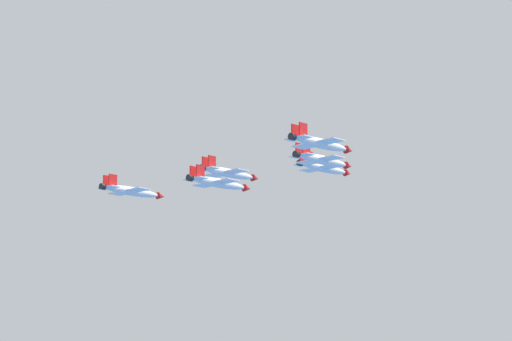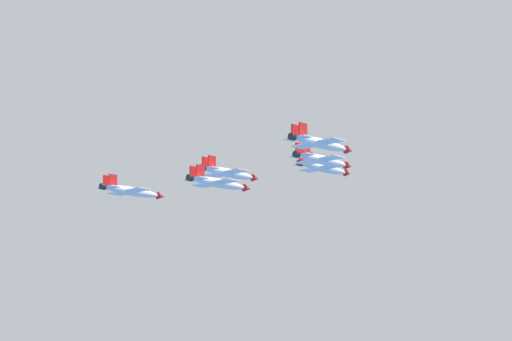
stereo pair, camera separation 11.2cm
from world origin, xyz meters
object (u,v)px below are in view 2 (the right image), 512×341
(jet_left_wingman, at_px, (229,173))
(jet_slot_rear, at_px, (219,183))
(jet_lead, at_px, (324,168))
(jet_right_wingman, at_px, (323,160))
(jet_right_outer, at_px, (321,143))
(jet_left_outer, at_px, (132,191))

(jet_left_wingman, relative_size, jet_slot_rear, 1.04)
(jet_lead, height_order, jet_slot_rear, jet_lead)
(jet_left_wingman, distance_m, jet_slot_rear, 23.01)
(jet_right_wingman, bearing_deg, jet_right_outer, -139.47)
(jet_left_outer, xyz_separation_m, jet_right_outer, (36.94, 43.57, 1.98))
(jet_left_outer, distance_m, jet_slot_rear, 28.63)
(jet_lead, height_order, jet_right_wingman, jet_lead)
(jet_right_outer, distance_m, jet_slot_rear, 28.83)
(jet_left_outer, bearing_deg, jet_slot_rear, -89.72)
(jet_lead, xyz_separation_m, jet_left_wingman, (3.58, -21.76, -1.56))
(jet_left_outer, distance_m, jet_right_outer, 57.15)
(jet_right_wingman, relative_size, jet_slot_rear, 1.01)
(jet_left_wingman, height_order, jet_right_outer, jet_left_wingman)
(jet_left_wingman, xyz_separation_m, jet_right_wingman, (18.47, 21.78, -1.25))
(jet_lead, xyz_separation_m, jet_right_wingman, (22.05, 0.03, -2.81))
(jet_right_wingman, height_order, jet_right_outer, jet_right_wingman)
(jet_right_wingman, bearing_deg, jet_slot_rear, 139.81)
(jet_lead, relative_size, jet_left_wingman, 0.97)
(jet_left_outer, height_order, jet_right_outer, jet_right_outer)
(jet_left_outer, xyz_separation_m, jet_slot_rear, (18.47, 21.78, -1.94))
(jet_lead, bearing_deg, jet_left_outer, 139.71)
(jet_right_wingman, bearing_deg, jet_lead, 40.53)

